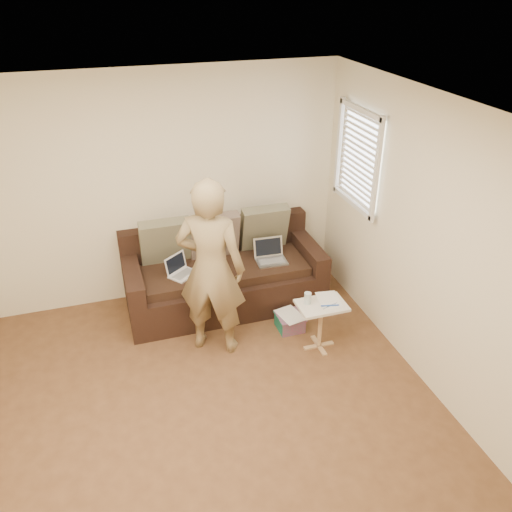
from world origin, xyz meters
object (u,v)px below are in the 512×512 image
sofa (224,271)px  laptop_white (184,275)px  laptop_silver (272,262)px  side_table (320,326)px  drinking_glass (308,298)px  person (211,269)px  striped_box (290,322)px

sofa → laptop_white: (-0.48, -0.10, 0.10)m
laptop_silver → side_table: size_ratio=0.64×
laptop_white → drinking_glass: 1.41m
laptop_white → person: size_ratio=0.16×
drinking_glass → laptop_silver: bearing=94.2°
side_table → drinking_glass: 0.35m
laptop_white → side_table: (1.20, -0.97, -0.26)m
drinking_glass → striped_box: drinking_glass is taller
striped_box → laptop_silver: bearing=91.6°
laptop_silver → laptop_white: (-1.00, 0.02, 0.00)m
sofa → side_table: bearing=-56.1°
person → drinking_glass: 1.00m
sofa → person: bearing=-112.7°
side_table → laptop_silver: bearing=101.5°
side_table → sofa: bearing=123.9°
side_table → drinking_glass: drinking_glass is taller
drinking_glass → sofa: bearing=120.3°
sofa → striped_box: sofa is taller
sofa → side_table: size_ratio=4.18×
sofa → drinking_glass: 1.18m
side_table → laptop_white: bearing=140.9°
sofa → striped_box: size_ratio=7.68×
person → laptop_white: bearing=-46.3°
sofa → laptop_white: bearing=-168.1°
sofa → laptop_white: size_ratio=7.50×
striped_box → sofa: bearing=128.0°
person → drinking_glass: person is taller
laptop_white → striped_box: 1.25m
laptop_white → side_table: 1.56m
laptop_white → person: person is taller
striped_box → person: bearing=-177.9°
sofa → laptop_silver: sofa is taller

